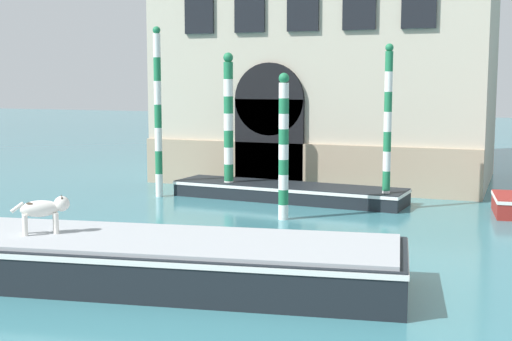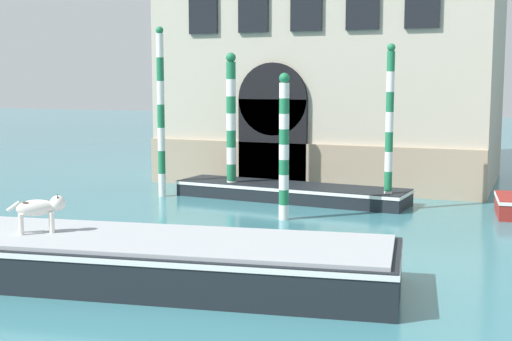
{
  "view_description": "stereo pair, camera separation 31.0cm",
  "coord_description": "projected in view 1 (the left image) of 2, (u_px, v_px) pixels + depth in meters",
  "views": [
    {
      "loc": [
        3.4,
        -2.56,
        3.22
      ],
      "look_at": [
        -2.16,
        12.05,
        1.2
      ],
      "focal_mm": 50.0,
      "sensor_mm": 36.0,
      "label": 1
    },
    {
      "loc": [
        3.69,
        -2.45,
        3.22
      ],
      "look_at": [
        -2.16,
        12.05,
        1.2
      ],
      "focal_mm": 50.0,
      "sensor_mm": 36.0,
      "label": 2
    }
  ],
  "objects": [
    {
      "name": "boat_foreground",
      "position": [
        163.0,
        259.0,
        11.22
      ],
      "size": [
        7.84,
        3.49,
        0.74
      ],
      "rotation": [
        0.0,
        0.0,
        0.16
      ],
      "color": "black",
      "rests_on": "ground_plane"
    },
    {
      "name": "dog_on_deck",
      "position": [
        44.0,
        209.0,
        11.47
      ],
      "size": [
        0.76,
        0.66,
        0.61
      ],
      "rotation": [
        0.0,
        0.0,
        0.7
      ],
      "color": "silver",
      "rests_on": "boat_foreground"
    },
    {
      "name": "boat_moored_near_palazzo",
      "position": [
        288.0,
        192.0,
        19.0
      ],
      "size": [
        6.38,
        1.9,
        0.42
      ],
      "rotation": [
        0.0,
        0.0,
        -0.07
      ],
      "color": "black",
      "rests_on": "ground_plane"
    },
    {
      "name": "mooring_pole_0",
      "position": [
        229.0,
        125.0,
        19.19
      ],
      "size": [
        0.27,
        0.27,
        3.91
      ],
      "color": "white",
      "rests_on": "ground_plane"
    },
    {
      "name": "mooring_pole_1",
      "position": [
        158.0,
        112.0,
        19.29
      ],
      "size": [
        0.21,
        0.21,
        4.61
      ],
      "color": "white",
      "rests_on": "ground_plane"
    },
    {
      "name": "mooring_pole_2",
      "position": [
        388.0,
        127.0,
        17.32
      ],
      "size": [
        0.2,
        0.2,
        4.06
      ],
      "color": "white",
      "rests_on": "ground_plane"
    },
    {
      "name": "mooring_pole_3",
      "position": [
        284.0,
        146.0,
        16.19
      ],
      "size": [
        0.24,
        0.24,
        3.35
      ],
      "color": "white",
      "rests_on": "ground_plane"
    }
  ]
}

